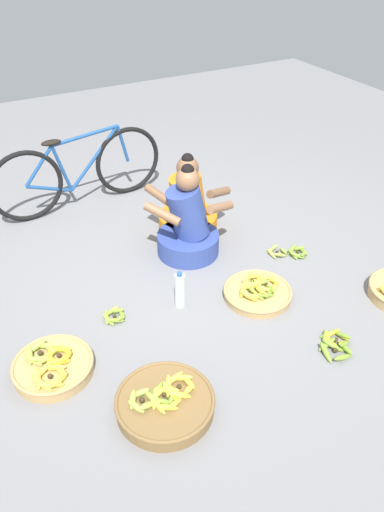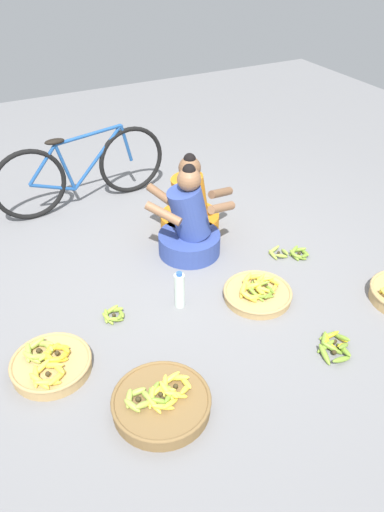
{
  "view_description": "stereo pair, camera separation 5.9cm",
  "coord_description": "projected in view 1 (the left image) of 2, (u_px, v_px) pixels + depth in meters",
  "views": [
    {
      "loc": [
        -1.4,
        -2.8,
        2.46
      ],
      "look_at": [
        0.0,
        -0.2,
        0.35
      ],
      "focal_mm": 35.24,
      "sensor_mm": 36.0,
      "label": 1
    },
    {
      "loc": [
        -1.35,
        -2.83,
        2.46
      ],
      "look_at": [
        0.0,
        -0.2,
        0.35
      ],
      "focal_mm": 35.24,
      "sensor_mm": 36.0,
      "label": 2
    }
  ],
  "objects": [
    {
      "name": "banana_basket_back_left",
      "position": [
        257.0,
        292.0,
        3.78
      ],
      "size": [
        0.52,
        0.52,
        0.14
      ],
      "color": "tan",
      "rests_on": "ground"
    },
    {
      "name": "water_bottle",
      "position": [
        180.0,
        290.0,
        3.64
      ],
      "size": [
        0.08,
        0.08,
        0.3
      ],
      "color": "silver",
      "rests_on": "ground"
    },
    {
      "name": "banana_basket_near_vendor",
      "position": [
        165.0,
        403.0,
        2.93
      ],
      "size": [
        0.59,
        0.59,
        0.17
      ],
      "color": "brown",
      "rests_on": "ground"
    },
    {
      "name": "loose_bananas_mid_left",
      "position": [
        335.0,
        343.0,
        3.36
      ],
      "size": [
        0.27,
        0.28,
        0.09
      ],
      "color": "olive",
      "rests_on": "ground"
    },
    {
      "name": "vendor_woman_front",
      "position": [
        188.0,
        226.0,
        4.13
      ],
      "size": [
        0.73,
        0.53,
        0.82
      ],
      "color": "#334793",
      "rests_on": "ground"
    },
    {
      "name": "bicycle_leaning",
      "position": [
        79.0,
        172.0,
        4.74
      ],
      "size": [
        1.7,
        0.17,
        0.73
      ],
      "color": "black",
      "rests_on": "ground"
    },
    {
      "name": "banana_basket_back_right",
      "position": [
        53.0,
        366.0,
        3.16
      ],
      "size": [
        0.52,
        0.52,
        0.16
      ],
      "color": "tan",
      "rests_on": "ground"
    },
    {
      "name": "vendor_woman_behind",
      "position": [
        188.0,
        209.0,
        4.41
      ],
      "size": [
        0.71,
        0.55,
        0.76
      ],
      "color": "orange",
      "rests_on": "ground"
    },
    {
      "name": "ground_plane",
      "position": [
        180.0,
        279.0,
        3.98
      ],
      "size": [
        10.0,
        10.0,
        0.0
      ],
      "primitive_type": "plane",
      "color": "slate"
    },
    {
      "name": "loose_bananas_front_center",
      "position": [
        290.0,
        252.0,
        4.23
      ],
      "size": [
        0.31,
        0.27,
        0.08
      ],
      "color": "#9EB747",
      "rests_on": "ground"
    },
    {
      "name": "loose_bananas_front_right",
      "position": [
        115.0,
        316.0,
        3.59
      ],
      "size": [
        0.18,
        0.19,
        0.08
      ],
      "color": "#8CAD38",
      "rests_on": "ground"
    }
  ]
}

